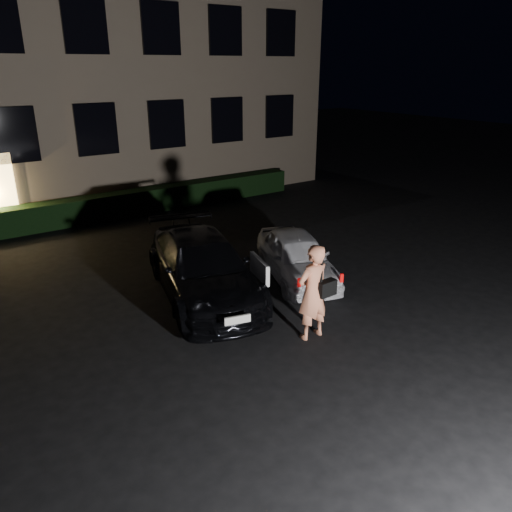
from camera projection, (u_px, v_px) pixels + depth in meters
ground at (304, 347)px, 9.54m from camera, size 80.00×80.00×0.00m
building at (52, 37)px, 18.80m from camera, size 20.00×8.11×12.00m
hedge at (109, 206)px, 17.39m from camera, size 15.00×0.70×0.85m
sedan at (203, 268)px, 11.43m from camera, size 3.11×5.15×1.40m
hatch at (297, 256)px, 12.41m from camera, size 2.55×3.74×1.18m
man at (313, 292)px, 9.57m from camera, size 0.80×0.48×1.93m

